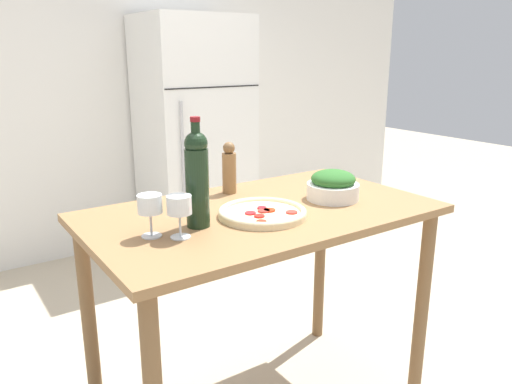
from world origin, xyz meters
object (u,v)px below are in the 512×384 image
Objects in this scene: wine_glass_near at (179,207)px; salad_bowl at (333,186)px; homemade_pizza at (262,213)px; pepper_mill at (229,169)px; refrigerator at (195,137)px; wine_bottle at (197,177)px; wine_glass_far at (150,206)px.

wine_glass_near is 0.67× the size of salad_bowl.
wine_glass_near is 0.44× the size of homemade_pizza.
wine_glass_near is at bearing -138.14° from pepper_mill.
wine_glass_near is (-1.08, -1.98, 0.14)m from refrigerator.
wine_bottle is 1.17× the size of homemade_pizza.
salad_bowl is at bearing -100.84° from refrigerator.
homemade_pizza is (-0.07, -0.34, -0.09)m from pepper_mill.
wine_glass_near is 0.36m from homemade_pizza.
salad_bowl is (0.30, -0.32, -0.05)m from pepper_mill.
wine_glass_near and wine_glass_far have the same top height.
refrigerator is at bearing 69.32° from homemade_pizza.
wine_glass_far is 0.58m from pepper_mill.
pepper_mill is (0.49, 0.31, 0.00)m from wine_glass_far.
refrigerator reaches higher than homemade_pizza.
refrigerator is 2.16m from wine_bottle.
wine_glass_far is (-0.07, 0.06, -0.00)m from wine_glass_near.
wine_glass_far is at bearing -178.80° from wine_bottle.
homemade_pizza is (0.42, -0.04, -0.09)m from wine_glass_far.
wine_bottle reaches higher than wine_glass_far.
wine_glass_near is at bearing -175.64° from homemade_pizza.
pepper_mill is 0.36m from homemade_pizza.
pepper_mill is (-0.67, -1.61, 0.14)m from refrigerator.
wine_glass_near reaches higher than salad_bowl.
salad_bowl is at bearing 3.82° from wine_glass_near.
refrigerator is 4.64× the size of wine_bottle.
homemade_pizza is (-0.74, -1.95, 0.05)m from refrigerator.
wine_bottle is 1.72× the size of pepper_mill.
pepper_mill is 0.68× the size of homemade_pizza.
pepper_mill reaches higher than salad_bowl.
wine_glass_far is at bearing 178.90° from salad_bowl.
pepper_mill is at bearing 132.92° from salad_bowl.
pepper_mill is at bearing 32.25° from wine_glass_far.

